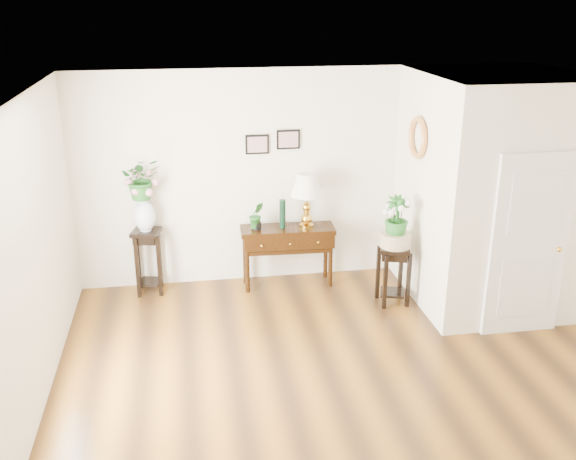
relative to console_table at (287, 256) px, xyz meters
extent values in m
cube|color=brown|center=(0.31, -2.45, -0.40)|extent=(6.00, 5.50, 0.02)
cube|color=white|center=(0.31, -2.45, 2.40)|extent=(6.00, 5.50, 0.02)
cube|color=white|center=(0.31, 0.30, 1.00)|extent=(6.00, 0.02, 2.80)
cube|color=white|center=(0.31, -5.20, 1.00)|extent=(6.00, 0.02, 2.80)
cube|color=white|center=(-2.69, -2.45, 1.00)|extent=(0.02, 5.50, 2.80)
cube|color=white|center=(2.41, -0.67, 1.00)|extent=(1.80, 1.95, 2.80)
cube|color=silver|center=(2.41, -1.67, 0.65)|extent=(0.90, 0.05, 2.10)
cube|color=black|center=(-0.34, 0.28, 1.45)|extent=(0.30, 0.02, 0.25)
cube|color=black|center=(0.06, 0.28, 1.50)|extent=(0.30, 0.02, 0.25)
torus|color=#C77532|center=(1.47, -0.55, 1.65)|extent=(0.07, 0.51, 0.51)
cube|color=black|center=(0.00, 0.00, 0.00)|extent=(1.23, 0.46, 0.81)
cube|color=gold|center=(0.25, 0.00, 0.75)|extent=(0.54, 0.54, 0.71)
cylinder|color=black|center=(-0.06, 0.00, 0.57)|extent=(0.10, 0.10, 0.38)
imported|color=#1D5A1E|center=(-0.40, 0.00, 0.58)|extent=(0.22, 0.19, 0.35)
cube|color=black|center=(-1.79, 0.07, 0.02)|extent=(0.40, 0.40, 0.85)
imported|color=#1D5A1E|center=(-1.79, 0.07, 1.11)|extent=(0.52, 0.46, 0.52)
cube|color=black|center=(1.21, -0.73, -0.03)|extent=(0.45, 0.45, 0.76)
cylinder|color=#C2B3A1|center=(1.21, -0.73, 0.43)|extent=(0.47, 0.47, 0.17)
imported|color=#1D5A1E|center=(1.21, -0.73, 0.73)|extent=(0.30, 0.30, 0.51)
camera|label=1|loc=(-1.27, -7.67, 3.24)|focal=40.00mm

